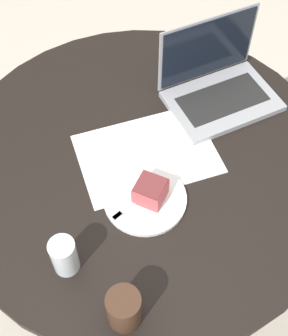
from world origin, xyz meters
TOP-DOWN VIEW (x-y plane):
  - ground_plane at (0.00, 0.00)m, footprint 12.00×12.00m
  - dining_table at (0.00, 0.00)m, footprint 1.07×1.07m
  - paper_document at (0.01, -0.00)m, footprint 0.39×0.28m
  - plate at (-0.03, -0.14)m, footprint 0.21×0.21m
  - cake_slice at (-0.02, -0.14)m, footprint 0.10×0.10m
  - fork at (-0.07, -0.15)m, footprint 0.16×0.10m
  - coffee_glass at (-0.15, -0.42)m, footprint 0.08×0.08m
  - water_glass at (-0.25, -0.27)m, footprint 0.06×0.06m
  - laptop at (0.27, 0.16)m, footprint 0.35×0.28m

SIDE VIEW (x-z plane):
  - ground_plane at x=0.00m, z-range 0.00..0.00m
  - dining_table at x=0.00m, z-range 0.20..0.94m
  - paper_document at x=0.01m, z-range 0.75..0.75m
  - plate at x=-0.03m, z-range 0.75..0.76m
  - fork at x=-0.07m, z-range 0.76..0.76m
  - cake_slice at x=-0.02m, z-range 0.76..0.82m
  - laptop at x=0.27m, z-range 0.67..0.90m
  - water_glass at x=-0.25m, z-range 0.75..0.85m
  - coffee_glass at x=-0.15m, z-range 0.75..0.85m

